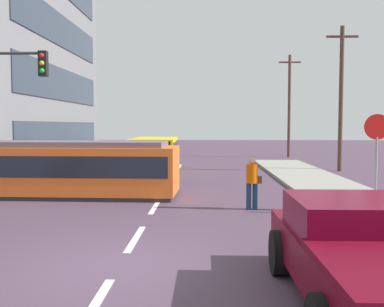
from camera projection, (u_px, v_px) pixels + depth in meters
ground_plane at (166, 189)px, 18.44m from camera, size 120.00×120.00×0.00m
sidewalk_curb_right at (364, 206)px, 14.24m from camera, size 3.20×36.00×0.14m
lane_stripe_1 at (136, 238)px, 10.46m from camera, size 0.16×2.40×0.01m
lane_stripe_2 at (155, 207)px, 14.45m from camera, size 0.16×2.40×0.01m
lane_stripe_3 at (173, 177)px, 22.60m from camera, size 0.16×2.40×0.01m
lane_stripe_4 at (180, 166)px, 28.59m from camera, size 0.16×2.40×0.01m
streetcar_tram at (66, 168)px, 16.65m from camera, size 8.48×2.80×2.08m
city_bus at (155, 152)px, 26.50m from camera, size 2.64×5.97×1.90m
pedestrian_crossing at (252, 180)px, 14.02m from camera, size 0.50×0.36×1.67m
pickup_truck_parked at (365, 255)px, 6.43m from camera, size 2.28×5.00×1.55m
parked_sedan_mid at (58, 169)px, 20.69m from camera, size 1.96×4.11×1.19m
parked_sedan_far at (81, 159)px, 26.44m from camera, size 2.09×4.50×1.19m
stop_sign at (377, 142)px, 13.06m from camera, size 0.76×0.07×2.88m
utility_pole_mid at (341, 96)px, 25.43m from camera, size 1.80×0.24×8.34m
utility_pole_far at (289, 104)px, 36.64m from camera, size 1.80×0.24×8.47m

